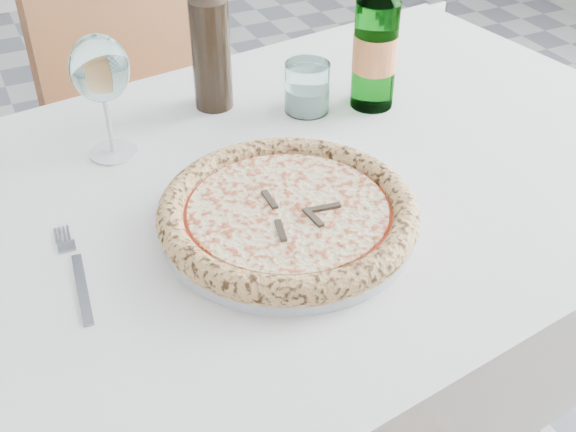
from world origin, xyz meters
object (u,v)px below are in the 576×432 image
object	(u,v)px
beer_bottle	(376,42)
pizza	(288,212)
chair_far	(148,87)
wine_glass	(100,71)
dining_table	(258,242)
wine_bottle	(210,43)
tumbler	(307,91)
plate	(288,223)

from	to	relation	value
beer_bottle	pizza	bearing A→B (deg)	-138.00
chair_far	wine_glass	bearing A→B (deg)	-108.93
beer_bottle	dining_table	bearing A→B (deg)	-152.11
wine_bottle	pizza	bearing A→B (deg)	-95.78
dining_table	wine_bottle	distance (m)	0.33
dining_table	pizza	size ratio (longest dim) A/B	4.40
tumbler	pizza	bearing A→B (deg)	-121.31
plate	wine_bottle	xyz separation A→B (m)	(0.04, 0.35, 0.10)
pizza	dining_table	bearing A→B (deg)	89.99
chair_far	wine_bottle	world-z (taller)	wine_bottle
beer_bottle	plate	bearing A→B (deg)	-137.99
dining_table	plate	size ratio (longest dim) A/B	4.53
plate	pizza	distance (m)	0.02
pizza	beer_bottle	world-z (taller)	beer_bottle
chair_far	wine_bottle	size ratio (longest dim) A/B	3.67
wine_glass	tumbler	bearing A→B (deg)	-0.73
chair_far	beer_bottle	distance (m)	0.77
wine_glass	beer_bottle	size ratio (longest dim) A/B	0.68
plate	pizza	bearing A→B (deg)	160.64
dining_table	tumbler	xyz separation A→B (m)	(0.16, 0.17, 0.13)
plate	wine_glass	xyz separation A→B (m)	(-0.15, 0.28, 0.12)
pizza	beer_bottle	bearing A→B (deg)	42.00
chair_far	tumbler	world-z (taller)	chair_far
wine_glass	beer_bottle	distance (m)	0.42
beer_bottle	wine_bottle	xyz separation A→B (m)	(-0.23, 0.11, -0.00)
dining_table	wine_bottle	size ratio (longest dim) A/B	5.73
dining_table	tumbler	distance (m)	0.27
dining_table	plate	distance (m)	0.14
dining_table	tumbler	world-z (taller)	tumbler
wine_bottle	chair_far	bearing A→B (deg)	87.15
chair_far	dining_table	bearing A→B (deg)	-94.48
chair_far	wine_glass	xyz separation A→B (m)	(-0.22, -0.63, 0.36)
pizza	wine_glass	size ratio (longest dim) A/B	1.78
chair_far	wine_bottle	xyz separation A→B (m)	(-0.03, -0.56, 0.33)
pizza	wine_bottle	world-z (taller)	wine_bottle
plate	tumbler	world-z (taller)	tumbler
wine_bottle	plate	bearing A→B (deg)	-95.78
pizza	wine_glass	distance (m)	0.33
wine_glass	wine_bottle	size ratio (longest dim) A/B	0.73
dining_table	wine_bottle	bearing A→B (deg)	81.96
tumbler	wine_bottle	world-z (taller)	wine_bottle
plate	tumbler	bearing A→B (deg)	58.69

